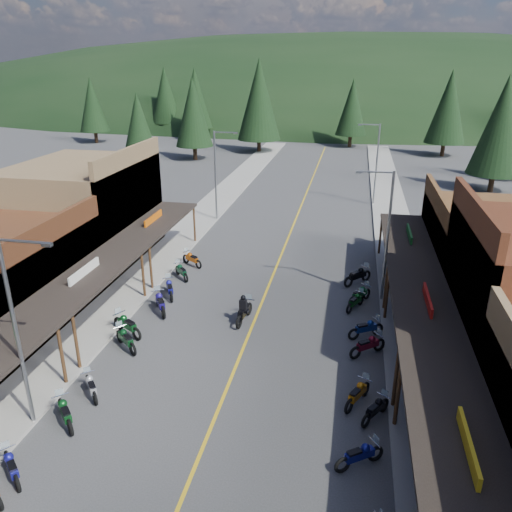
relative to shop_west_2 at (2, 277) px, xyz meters
The scene contains 41 objects.
ground 14.09m from the shop_west_2, ahead, with size 220.00×220.00×0.00m, color #38383A.
centerline 23.03m from the shop_west_2, 53.07° to the left, with size 0.15×90.00×0.01m, color gold.
sidewalk_west 19.14m from the shop_west_2, 74.56° to the left, with size 3.40×94.00×0.15m, color gray.
sidewalk_east 29.07m from the shop_west_2, 39.18° to the left, with size 3.40×94.00×0.15m, color gray.
shop_west_2 is the anchor object (origin of this frame).
shop_west_3 9.65m from the shop_west_2, 90.18° to the left, with size 10.90×10.20×8.20m.
shop_east_3 29.13m from the shop_west_2, 19.24° to the left, with size 10.90×10.20×6.20m.
streetlight_0 10.45m from the shop_west_2, 48.55° to the right, with size 2.16×0.18×8.00m.
streetlight_1 21.50m from the shop_west_2, 71.48° to the left, with size 2.16×0.18×8.00m.
streetlight_2 21.73m from the shop_west_2, 16.92° to the left, with size 2.16×0.18×8.00m.
streetlight_3 35.12m from the shop_west_2, 53.81° to the left, with size 2.16×0.18×8.00m.
ridge_hill 134.03m from the shop_west_2, 84.11° to the left, with size 310.00×140.00×60.00m, color black.
pine_0 65.88m from the shop_west_2, 113.52° to the left, with size 5.04×5.04×11.00m.
pine_1 69.22m from the shop_west_2, 98.53° to the left, with size 5.88×5.88×12.50m.
pine_2 56.69m from the shop_west_2, 86.19° to the left, with size 6.72×6.72×14.00m.
pine_3 66.82m from the shop_west_2, 74.57° to the left, with size 5.04×5.04×11.00m.
pine_4 66.55m from the shop_west_2, 61.42° to the left, with size 5.88×5.88×12.50m.
pine_7 76.65m from the shop_west_2, 103.80° to the left, with size 5.88×5.88×12.50m.
pine_8 39.33m from the shop_west_2, 102.15° to the left, with size 4.48×4.48×10.00m.
pine_10 48.67m from the shop_west_2, 95.02° to the left, with size 5.38×5.38×11.60m.
pine_11 49.79m from the shop_west_2, 47.08° to the left, with size 5.82×5.82×12.40m.
bike_west_4 13.07m from the shop_west_2, 53.67° to the right, with size 0.65×1.95×1.12m, color navy, non-canonical shape.
bike_west_5 11.10m from the shop_west_2, 43.20° to the right, with size 0.71×2.12×1.21m, color #0D4219, non-canonical shape.
bike_west_6 10.06m from the shop_west_2, 34.77° to the right, with size 0.64×1.91×1.09m, color #ADACB2, non-canonical shape.
bike_west_7 8.37m from the shop_west_2, 12.64° to the right, with size 0.72×2.17×1.24m, color #0B3717, non-canonical shape.
bike_west_8 7.66m from the shop_west_2, ahead, with size 0.77×2.31×1.32m, color #0D431A, non-canonical shape.
bike_west_9 8.72m from the shop_west_2, 15.72° to the left, with size 0.78×2.35×1.34m, color navy, non-canonical shape.
bike_west_10 9.33m from the shop_west_2, 28.63° to the left, with size 0.71×2.14×1.22m, color navy, non-canonical shape.
bike_west_11 10.77m from the shop_west_2, 42.34° to the left, with size 0.67×2.00×1.14m, color #0B3A20, non-canonical shape.
bike_west_12 12.36m from the shop_west_2, 50.08° to the left, with size 0.68×2.03×1.16m, color #C4560E, non-canonical shape.
bike_east_5 21.05m from the shop_west_2, 21.05° to the right, with size 0.66×1.99×1.13m, color navy, non-canonical shape.
bike_east_6 20.85m from the shop_west_2, 13.38° to the right, with size 0.63×1.88×1.08m, color black, non-canonical shape.
bike_east_7 19.97m from the shop_west_2, 11.54° to the right, with size 0.69×2.06×1.17m, color #A7600B, non-canonical shape.
bike_east_8 20.03m from the shop_west_2, ahead, with size 0.71×2.14×1.22m, color maroon, non-canonical shape.
bike_east_9 20.04m from the shop_west_2, ahead, with size 0.69×2.06×1.18m, color navy, non-canonical shape.
bike_east_10 19.99m from the shop_west_2, 14.13° to the left, with size 0.65×1.96×1.12m, color #0C3D12, non-canonical shape.
bike_east_11 20.47m from the shop_west_2, 16.43° to the left, with size 0.70×2.09×1.20m, color #0D451F, non-canonical shape.
bike_east_12 21.25m from the shop_west_2, 23.58° to the left, with size 0.77×2.32×1.32m, color black, non-canonical shape.
rider_on_bike 13.50m from the shop_west_2, ahead, with size 1.07×2.38×1.75m.
pedestrian_east_a 22.99m from the shop_west_2, 16.97° to the right, with size 0.66×0.43×1.80m, color #282132.
pedestrian_east_b 22.79m from the shop_west_2, 20.63° to the left, with size 0.80×0.46×1.64m, color brown.
Camera 1 is at (4.85, -20.26, 13.73)m, focal length 35.00 mm.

